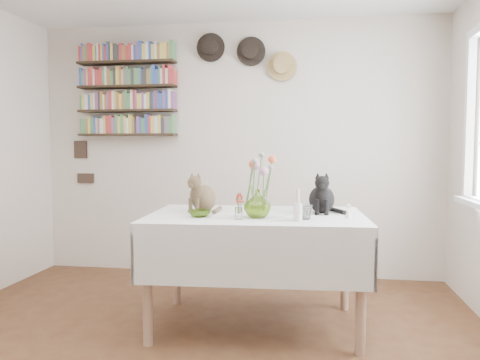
% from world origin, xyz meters
% --- Properties ---
extents(room, '(4.08, 4.58, 2.58)m').
position_xyz_m(room, '(0.00, 0.00, 1.25)').
color(room, brown).
rests_on(room, ground).
extents(dining_table, '(1.55, 1.04, 0.80)m').
position_xyz_m(dining_table, '(0.36, 0.89, 0.61)').
color(dining_table, white).
rests_on(dining_table, room).
extents(tabby_cat, '(0.28, 0.31, 0.30)m').
position_xyz_m(tabby_cat, '(-0.04, 0.98, 0.95)').
color(tabby_cat, brown).
rests_on(tabby_cat, dining_table).
extents(black_cat, '(0.20, 0.26, 0.30)m').
position_xyz_m(black_cat, '(0.82, 1.04, 0.95)').
color(black_cat, black).
rests_on(black_cat, dining_table).
extents(flower_vase, '(0.24, 0.24, 0.19)m').
position_xyz_m(flower_vase, '(0.39, 0.74, 0.90)').
color(flower_vase, '#A3CB44').
rests_on(flower_vase, dining_table).
extents(green_bowl, '(0.16, 0.16, 0.05)m').
position_xyz_m(green_bowl, '(-0.00, 0.71, 0.83)').
color(green_bowl, '#A3CB44').
rests_on(green_bowl, dining_table).
extents(drinking_glass, '(0.13, 0.13, 0.09)m').
position_xyz_m(drinking_glass, '(0.71, 0.71, 0.85)').
color(drinking_glass, white).
rests_on(drinking_glass, dining_table).
extents(candlestick, '(0.06, 0.06, 0.20)m').
position_xyz_m(candlestick, '(0.66, 0.62, 0.87)').
color(candlestick, white).
rests_on(candlestick, dining_table).
extents(berry_jar, '(0.05, 0.05, 0.20)m').
position_xyz_m(berry_jar, '(0.28, 0.64, 0.89)').
color(berry_jar, white).
rests_on(berry_jar, dining_table).
extents(porcelain_figurine, '(0.05, 0.05, 0.10)m').
position_xyz_m(porcelain_figurine, '(0.99, 0.80, 0.85)').
color(porcelain_figurine, white).
rests_on(porcelain_figurine, dining_table).
extents(flower_bouquet, '(0.17, 0.13, 0.39)m').
position_xyz_m(flower_bouquet, '(0.39, 0.75, 1.14)').
color(flower_bouquet, '#4C7233').
rests_on(flower_bouquet, flower_vase).
extents(bookshelf_unit, '(1.00, 0.16, 0.91)m').
position_xyz_m(bookshelf_unit, '(-1.10, 2.16, 1.84)').
color(bookshelf_unit, '#2E2215').
rests_on(bookshelf_unit, room).
extents(wall_hats, '(0.98, 0.09, 0.48)m').
position_xyz_m(wall_hats, '(0.12, 2.19, 2.17)').
color(wall_hats, black).
rests_on(wall_hats, room).
extents(wall_art_plaques, '(0.21, 0.02, 0.44)m').
position_xyz_m(wall_art_plaques, '(-1.63, 2.23, 1.12)').
color(wall_art_plaques, '#38281E').
rests_on(wall_art_plaques, room).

